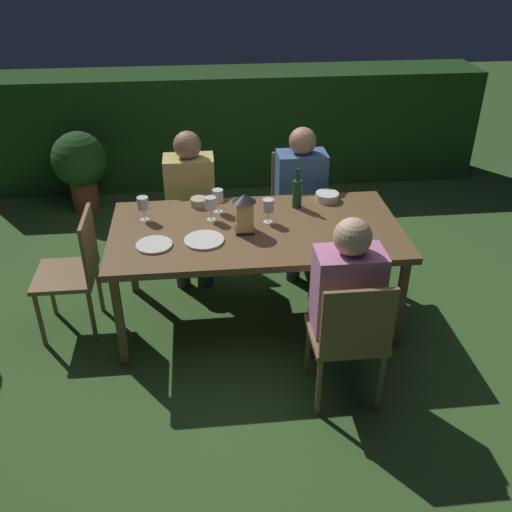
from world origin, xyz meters
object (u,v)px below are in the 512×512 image
at_px(chair_side_right_a, 191,205).
at_px(green_bottle_on_table, 297,193).
at_px(dining_table, 256,234).
at_px(bowl_olives, 327,196).
at_px(wine_glass_d, 143,204).
at_px(plate_b, 154,245).
at_px(chair_side_left_b, 350,336).
at_px(potted_plant_by_hedge, 80,164).
at_px(wine_glass_a, 268,207).
at_px(person_in_mustard, 190,199).
at_px(wine_glass_c, 218,197).
at_px(bowl_bread, 199,202).
at_px(person_in_pink, 344,293).
at_px(chair_side_right_b, 297,201).
at_px(person_in_blue, 302,194).
at_px(chair_head_near, 75,268).
at_px(lantern_centerpiece, 244,211).
at_px(plate_a, 204,240).
at_px(wine_glass_b, 211,204).

bearing_deg(chair_side_right_a, green_bottle_on_table, -38.17).
relative_size(dining_table, bowl_olives, 11.48).
bearing_deg(wine_glass_d, plate_b, -77.47).
xyz_separation_m(chair_side_left_b, potted_plant_by_hedge, (-1.92, 2.82, -0.00)).
height_order(green_bottle_on_table, plate_b, green_bottle_on_table).
height_order(dining_table, chair_side_left_b, chair_side_left_b).
bearing_deg(plate_b, wine_glass_a, 18.25).
height_order(person_in_mustard, plate_b, person_in_mustard).
bearing_deg(potted_plant_by_hedge, dining_table, -52.42).
bearing_deg(bowl_olives, wine_glass_c, -172.10).
xyz_separation_m(chair_side_right_a, bowl_bread, (0.07, -0.51, 0.27)).
height_order(person_in_pink, person_in_mustard, same).
bearing_deg(wine_glass_a, potted_plant_by_hedge, 130.35).
distance_m(person_in_mustard, wine_glass_a, 0.83).
xyz_separation_m(chair_side_right_b, green_bottle_on_table, (-0.11, -0.60, 0.35)).
distance_m(person_in_blue, wine_glass_c, 0.82).
height_order(person_in_pink, wine_glass_c, person_in_pink).
bearing_deg(person_in_blue, wine_glass_c, -147.69).
bearing_deg(person_in_mustard, chair_side_right_a, 90.00).
height_order(green_bottle_on_table, wine_glass_c, green_bottle_on_table).
distance_m(wine_glass_c, plate_b, 0.62).
height_order(chair_side_left_b, chair_side_right_b, same).
distance_m(wine_glass_a, potted_plant_by_hedge, 2.46).
distance_m(person_in_mustard, chair_head_near, 1.06).
distance_m(wine_glass_d, bowl_bread, 0.43).
distance_m(chair_head_near, green_bottle_on_table, 1.60).
distance_m(plate_b, bowl_bread, 0.63).
bearing_deg(green_bottle_on_table, dining_table, -137.76).
xyz_separation_m(chair_side_right_b, lantern_centerpiece, (-0.51, -0.93, 0.38)).
height_order(green_bottle_on_table, wine_glass_d, green_bottle_on_table).
height_order(person_in_blue, plate_b, person_in_blue).
distance_m(chair_side_right_b, person_in_blue, 0.25).
bearing_deg(potted_plant_by_hedge, chair_side_right_a, -44.74).
xyz_separation_m(green_bottle_on_table, bowl_bread, (-0.69, 0.09, -0.08)).
relative_size(chair_side_left_b, potted_plant_by_hedge, 1.10).
bearing_deg(bowl_olives, person_in_pink, -96.71).
xyz_separation_m(chair_side_left_b, plate_a, (-0.78, 0.75, 0.24)).
bearing_deg(chair_side_right_a, potted_plant_by_hedge, 135.26).
bearing_deg(person_in_mustard, potted_plant_by_hedge, 130.35).
distance_m(chair_head_near, bowl_bread, 0.97).
distance_m(person_in_blue, chair_head_near, 1.80).
distance_m(chair_side_left_b, chair_side_right_a, 1.98).
relative_size(chair_side_right_a, green_bottle_on_table, 3.00).
relative_size(chair_side_left_b, bowl_olives, 5.16).
distance_m(green_bottle_on_table, bowl_bread, 0.70).
bearing_deg(wine_glass_a, chair_head_near, -176.62).
xyz_separation_m(wine_glass_c, wine_glass_d, (-0.51, -0.07, 0.00)).
relative_size(person_in_pink, wine_glass_c, 6.80).
distance_m(wine_glass_a, wine_glass_b, 0.39).
height_order(chair_side_left_b, wine_glass_d, wine_glass_d).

